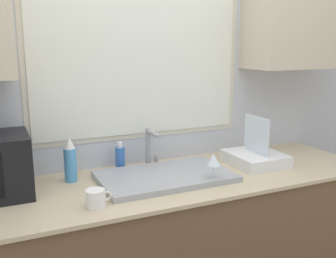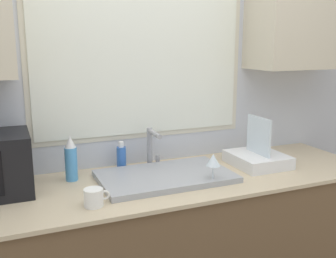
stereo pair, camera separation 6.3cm
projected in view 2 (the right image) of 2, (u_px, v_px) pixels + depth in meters
countertop at (164, 258)px, 2.18m from camera, size 2.42×0.70×0.93m
wall_back at (142, 79)px, 2.27m from camera, size 6.00×0.38×2.60m
sink_basin at (165, 176)px, 2.09m from camera, size 0.70×0.42×0.03m
faucet at (152, 144)px, 2.26m from camera, size 0.08×0.18×0.23m
dish_rack at (258, 158)px, 2.32m from camera, size 0.29×0.33×0.29m
spray_bottle at (71, 159)px, 2.05m from camera, size 0.06×0.06×0.24m
soap_bottle at (121, 157)px, 2.25m from camera, size 0.05×0.05×0.16m
mug_near_sink at (94, 197)px, 1.74m from camera, size 0.12×0.09×0.08m
wine_glass at (213, 161)px, 1.99m from camera, size 0.07×0.07×0.16m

